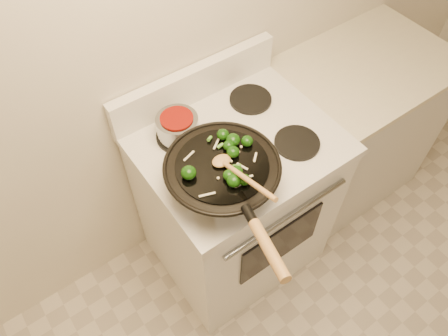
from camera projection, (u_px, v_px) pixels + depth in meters
stove at (235, 202)px, 2.09m from camera, size 0.78×0.67×1.08m
counter_unit at (348, 129)px, 2.39m from camera, size 0.85×0.62×0.91m
wok at (223, 175)px, 1.52m from camera, size 0.41×0.67×0.20m
stirfry at (227, 160)px, 1.47m from camera, size 0.29×0.26×0.05m
wooden_spoon at (236, 171)px, 1.42m from camera, size 0.07×0.31×0.12m
saucepan at (178, 127)px, 1.69m from camera, size 0.16×0.26×0.10m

